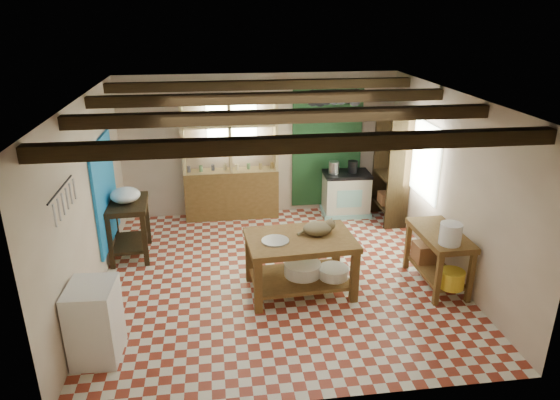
{
  "coord_description": "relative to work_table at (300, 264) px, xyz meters",
  "views": [
    {
      "loc": [
        -0.82,
        -6.34,
        3.67
      ],
      "look_at": [
        0.08,
        0.3,
        1.07
      ],
      "focal_mm": 32.0,
      "sensor_mm": 36.0,
      "label": 1
    }
  ],
  "objects": [
    {
      "name": "stove",
      "position": [
        1.32,
        2.58,
        0.01
      ],
      "size": [
        0.86,
        0.59,
        0.82
      ],
      "primitive_type": "cube",
      "rotation": [
        0.0,
        0.0,
        -0.03
      ],
      "color": "beige",
      "rests_on": "floor"
    },
    {
      "name": "right_counter",
      "position": [
        1.93,
        -0.08,
        -0.0
      ],
      "size": [
        0.58,
        1.13,
        0.8
      ],
      "primitive_type": "cube",
      "rotation": [
        0.0,
        0.0,
        0.02
      ],
      "color": "brown",
      "rests_on": "floor"
    },
    {
      "name": "floor",
      "position": [
        -0.25,
        0.43,
        -0.41
      ],
      "size": [
        5.0,
        5.0,
        0.02
      ],
      "primitive_type": "cube",
      "color": "#973421",
      "rests_on": "ground"
    },
    {
      "name": "wicker_basket",
      "position": [
        1.92,
        0.22,
        -0.05
      ],
      "size": [
        0.4,
        0.32,
        0.27
      ],
      "primitive_type": "cube",
      "rotation": [
        0.0,
        0.0,
        0.02
      ],
      "color": "#8E5D39",
      "rests_on": "right_counter"
    },
    {
      "name": "enamel_bowl",
      "position": [
        -2.45,
        1.39,
        0.61
      ],
      "size": [
        0.48,
        0.48,
        0.23
      ],
      "primitive_type": "ellipsoid",
      "rotation": [
        0.0,
        0.0,
        0.06
      ],
      "color": "white",
      "rests_on": "prep_table"
    },
    {
      "name": "blue_wall_patch",
      "position": [
        -2.72,
        1.33,
        0.7
      ],
      "size": [
        0.04,
        1.4,
        1.6
      ],
      "primitive_type": "cube",
      "color": "#1B7ECD",
      "rests_on": "wall_left"
    },
    {
      "name": "ceiling",
      "position": [
        -0.25,
        0.43,
        2.2
      ],
      "size": [
        5.0,
        5.0,
        0.02
      ],
      "primitive_type": "cube",
      "color": "#424146",
      "rests_on": "wall_back"
    },
    {
      "name": "window_right",
      "position": [
        2.23,
        1.43,
        1.0
      ],
      "size": [
        0.02,
        1.3,
        1.2
      ],
      "primitive_type": "cube",
      "color": "#B6C5AF",
      "rests_on": "wall_right"
    },
    {
      "name": "prep_table",
      "position": [
        -2.45,
        1.39,
        0.05
      ],
      "size": [
        0.67,
        0.93,
        0.9
      ],
      "primitive_type": "cube",
      "rotation": [
        0.0,
        0.0,
        0.06
      ],
      "color": "#2F2110",
      "rests_on": "floor"
    },
    {
      "name": "yellow_tub",
      "position": [
        1.94,
        -0.53,
        -0.07
      ],
      "size": [
        0.33,
        0.33,
        0.24
      ],
      "primitive_type": "cylinder",
      "rotation": [
        0.0,
        0.0,
        0.02
      ],
      "color": "gold",
      "rests_on": "right_counter"
    },
    {
      "name": "white_bucket",
      "position": [
        1.89,
        -0.43,
        0.54
      ],
      "size": [
        0.29,
        0.29,
        0.28
      ],
      "primitive_type": "cylinder",
      "rotation": [
        0.0,
        0.0,
        0.02
      ],
      "color": "white",
      "rests_on": "right_counter"
    },
    {
      "name": "green_wall_patch",
      "position": [
        1.0,
        2.9,
        0.85
      ],
      "size": [
        1.3,
        0.04,
        2.3
      ],
      "primitive_type": "cube",
      "color": "#1B4421",
      "rests_on": "wall_back"
    },
    {
      "name": "wall_front",
      "position": [
        -0.25,
        -2.07,
        0.9
      ],
      "size": [
        5.0,
        0.04,
        2.6
      ],
      "primitive_type": "cube",
      "color": "beige",
      "rests_on": "floor"
    },
    {
      "name": "basin_large",
      "position": [
        0.05,
        0.05,
        -0.1
      ],
      "size": [
        0.54,
        0.54,
        0.18
      ],
      "primitive_type": "cylinder",
      "rotation": [
        0.0,
        0.0,
        0.06
      ],
      "color": "white",
      "rests_on": "work_table"
    },
    {
      "name": "work_table",
      "position": [
        0.0,
        0.0,
        0.0
      ],
      "size": [
        1.48,
        1.04,
        0.81
      ],
      "primitive_type": "cube",
      "rotation": [
        0.0,
        0.0,
        0.06
      ],
      "color": "brown",
      "rests_on": "floor"
    },
    {
      "name": "wall_right",
      "position": [
        2.25,
        0.43,
        0.9
      ],
      "size": [
        0.04,
        5.0,
        2.6
      ],
      "primitive_type": "cube",
      "color": "beige",
      "rests_on": "floor"
    },
    {
      "name": "ceiling_beams",
      "position": [
        -0.25,
        0.43,
        2.08
      ],
      "size": [
        5.0,
        3.8,
        0.15
      ],
      "primitive_type": "cube",
      "color": "#2F2110",
      "rests_on": "ceiling"
    },
    {
      "name": "window_back",
      "position": [
        -0.75,
        2.91,
        1.3
      ],
      "size": [
        0.9,
        0.02,
        0.8
      ],
      "primitive_type": "cube",
      "color": "#B6C5AF",
      "rests_on": "wall_back"
    },
    {
      "name": "tall_rack",
      "position": [
        2.03,
        2.23,
        0.6
      ],
      "size": [
        0.4,
        0.86,
        2.0
      ],
      "primitive_type": "cube",
      "color": "#2F2110",
      "rests_on": "floor"
    },
    {
      "name": "basin_small",
      "position": [
        0.46,
        -0.07,
        -0.12
      ],
      "size": [
        0.44,
        0.44,
        0.14
      ],
      "primitive_type": "cylinder",
      "rotation": [
        0.0,
        0.0,
        0.06
      ],
      "color": "white",
      "rests_on": "work_table"
    },
    {
      "name": "utensil_rail",
      "position": [
        -2.69,
        -0.77,
        1.38
      ],
      "size": [
        0.06,
        0.9,
        0.28
      ],
      "primitive_type": "cube",
      "color": "black",
      "rests_on": "wall_left"
    },
    {
      "name": "kettle_right",
      "position": [
        1.42,
        2.58,
        0.53
      ],
      "size": [
        0.18,
        0.18,
        0.22
      ],
      "primitive_type": "cylinder",
      "rotation": [
        0.0,
        0.0,
        -0.03
      ],
      "color": "black",
      "rests_on": "stove"
    },
    {
      "name": "shelving_unit",
      "position": [
        -0.8,
        2.74,
        0.7
      ],
      "size": [
        1.7,
        0.34,
        2.2
      ],
      "primitive_type": "cube",
      "color": "tan",
      "rests_on": "floor"
    },
    {
      "name": "wall_left",
      "position": [
        -2.75,
        0.43,
        0.9
      ],
      "size": [
        0.04,
        5.0,
        2.6
      ],
      "primitive_type": "cube",
      "color": "beige",
      "rests_on": "floor"
    },
    {
      "name": "kettle_left",
      "position": [
        1.07,
        2.59,
        0.53
      ],
      "size": [
        0.2,
        0.2,
        0.22
      ],
      "primitive_type": "cylinder",
      "rotation": [
        0.0,
        0.0,
        -0.03
      ],
      "color": "#B7B8BF",
      "rests_on": "stove"
    },
    {
      "name": "pot_rack",
      "position": [
        1.0,
        2.48,
        1.78
      ],
      "size": [
        0.86,
        0.12,
        0.36
      ],
      "primitive_type": "cube",
      "color": "black",
      "rests_on": "ceiling"
    },
    {
      "name": "cat",
      "position": [
        0.25,
        0.07,
        0.49
      ],
      "size": [
        0.46,
        0.39,
        0.18
      ],
      "primitive_type": "ellipsoid",
      "rotation": [
        0.0,
        0.0,
        0.24
      ],
      "color": "olive",
      "rests_on": "work_table"
    },
    {
      "name": "white_cabinet",
      "position": [
        -2.47,
        -1.06,
        0.04
      ],
      "size": [
        0.52,
        0.62,
        0.89
      ],
      "primitive_type": "cube",
      "rotation": [
        0.0,
        0.0,
        -0.05
      ],
      "color": "white",
      "rests_on": "floor"
    },
    {
      "name": "steel_tray",
      "position": [
        -0.35,
        -0.07,
        0.41
      ],
      "size": [
        0.39,
        0.39,
        0.02
      ],
      "primitive_type": "cylinder",
      "rotation": [
        0.0,
        0.0,
        0.06
      ],
      "color": "#B7B8BF",
      "rests_on": "work_table"
    },
    {
      "name": "wall_back",
      "position": [
        -0.25,
        2.93,
        0.9
      ],
      "size": [
        5.0,
        0.04,
        2.6
      ],
      "primitive_type": "cube",
      "color": "beige",
      "rests_on": "floor"
    }
  ]
}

